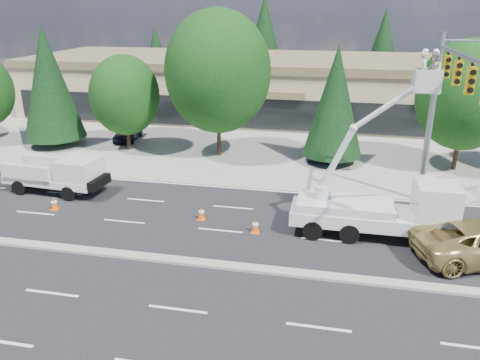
# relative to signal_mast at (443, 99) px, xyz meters

# --- Properties ---
(ground) EXTENTS (140.00, 140.00, 0.00)m
(ground) POSITION_rel_signal_mast_xyz_m (-10.03, -7.04, -6.06)
(ground) COLOR black
(ground) RESTS_ON ground
(concrete_apron) EXTENTS (140.00, 22.00, 0.01)m
(concrete_apron) POSITION_rel_signal_mast_xyz_m (-10.03, 12.96, -6.05)
(concrete_apron) COLOR #9A968C
(concrete_apron) RESTS_ON ground
(road_median) EXTENTS (120.00, 0.55, 0.12)m
(road_median) POSITION_rel_signal_mast_xyz_m (-10.03, -7.04, -6.00)
(road_median) COLOR #9A968C
(road_median) RESTS_ON ground
(strip_mall) EXTENTS (50.40, 15.40, 5.50)m
(strip_mall) POSITION_rel_signal_mast_xyz_m (-10.03, 22.93, -3.23)
(strip_mall) COLOR tan
(strip_mall) RESTS_ON ground
(tree_front_b) EXTENTS (4.56, 4.56, 8.98)m
(tree_front_b) POSITION_rel_signal_mast_xyz_m (-26.03, 7.96, -1.24)
(tree_front_b) COLOR #332114
(tree_front_b) RESTS_ON ground
(tree_front_c) EXTENTS (5.06, 5.06, 7.02)m
(tree_front_c) POSITION_rel_signal_mast_xyz_m (-20.03, 7.96, -1.95)
(tree_front_c) COLOR #332114
(tree_front_c) RESTS_ON ground
(tree_front_d) EXTENTS (7.33, 7.33, 10.16)m
(tree_front_d) POSITION_rel_signal_mast_xyz_m (-13.03, 7.96, -0.11)
(tree_front_d) COLOR #332114
(tree_front_d) RESTS_ON ground
(tree_front_e) EXTENTS (4.02, 4.02, 7.92)m
(tree_front_e) POSITION_rel_signal_mast_xyz_m (-5.03, 7.96, -1.81)
(tree_front_e) COLOR #332114
(tree_front_e) RESTS_ON ground
(tree_front_f) EXTENTS (6.09, 6.09, 8.46)m
(tree_front_f) POSITION_rel_signal_mast_xyz_m (2.97, 7.96, -1.11)
(tree_front_f) COLOR #332114
(tree_front_f) RESTS_ON ground
(tree_back_a) EXTENTS (3.97, 3.97, 7.82)m
(tree_back_a) POSITION_rel_signal_mast_xyz_m (-28.03, 34.96, -1.86)
(tree_back_a) COLOR #332114
(tree_back_a) RESTS_ON ground
(tree_back_b) EXTENTS (5.82, 5.82, 11.47)m
(tree_back_b) POSITION_rel_signal_mast_xyz_m (-14.03, 34.96, 0.10)
(tree_back_b) COLOR #332114
(tree_back_b) RESTS_ON ground
(tree_back_c) EXTENTS (5.08, 5.08, 10.01)m
(tree_back_c) POSITION_rel_signal_mast_xyz_m (-0.03, 34.96, -0.69)
(tree_back_c) COLOR #332114
(tree_back_c) RESTS_ON ground
(signal_mast) EXTENTS (2.76, 10.16, 9.00)m
(signal_mast) POSITION_rel_signal_mast_xyz_m (0.00, 0.00, 0.00)
(signal_mast) COLOR gray
(signal_mast) RESTS_ON ground
(utility_pickup) EXTENTS (5.77, 2.58, 2.15)m
(utility_pickup) POSITION_rel_signal_mast_xyz_m (-20.28, -0.88, -5.17)
(utility_pickup) COLOR silver
(utility_pickup) RESTS_ON ground
(bucket_truck) EXTENTS (7.41, 2.44, 8.58)m
(bucket_truck) POSITION_rel_signal_mast_xyz_m (-2.42, -2.85, -4.27)
(bucket_truck) COLOR silver
(bucket_truck) RESTS_ON ground
(traffic_cone_a) EXTENTS (0.40, 0.40, 0.70)m
(traffic_cone_a) POSITION_rel_signal_mast_xyz_m (-19.31, -3.18, -5.72)
(traffic_cone_a) COLOR #FF5A08
(traffic_cone_a) RESTS_ON ground
(traffic_cone_b) EXTENTS (0.40, 0.40, 0.70)m
(traffic_cone_b) POSITION_rel_signal_mast_xyz_m (-11.27, -2.82, -5.72)
(traffic_cone_b) COLOR #FF5A08
(traffic_cone_b) RESTS_ON ground
(traffic_cone_c) EXTENTS (0.40, 0.40, 0.70)m
(traffic_cone_c) POSITION_rel_signal_mast_xyz_m (-8.34, -3.69, -5.72)
(traffic_cone_c) COLOR #FF5A08
(traffic_cone_c) RESTS_ON ground
(parked_car_west) EXTENTS (2.00, 4.07, 1.33)m
(parked_car_west) POSITION_rel_signal_mast_xyz_m (-21.22, 10.47, -5.39)
(parked_car_west) COLOR black
(parked_car_west) RESTS_ON ground
(parked_car_east) EXTENTS (1.64, 4.28, 1.39)m
(parked_car_east) POSITION_rel_signal_mast_xyz_m (-5.84, 8.96, -5.36)
(parked_car_east) COLOR black
(parked_car_east) RESTS_ON ground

